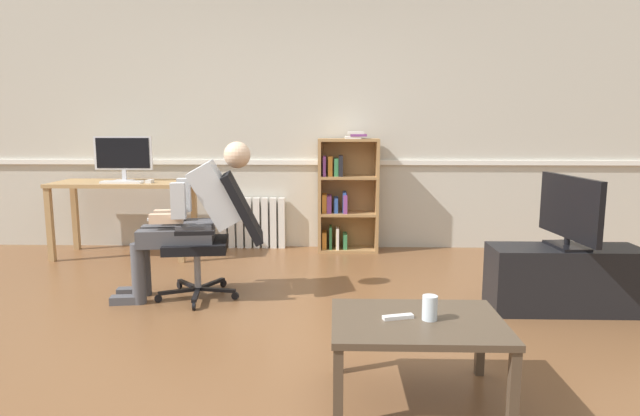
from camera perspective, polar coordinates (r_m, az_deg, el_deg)
name	(u,v)px	position (r m, az deg, el deg)	size (l,w,h in m)	color
ground_plane	(292,342)	(3.39, -3.03, -14.04)	(18.00, 18.00, 0.00)	brown
back_wall	(311,122)	(5.77, -1.00, 9.16)	(12.00, 0.13, 2.70)	beige
computer_desk	(124,192)	(5.71, -20.15, 1.57)	(1.35, 0.59, 0.76)	tan
imac_monitor	(123,155)	(5.75, -20.19, 5.33)	(0.58, 0.14, 0.45)	silver
keyboard	(122,182)	(5.55, -20.30, 2.60)	(0.40, 0.12, 0.02)	white
computer_mouse	(150,181)	(5.47, -17.65, 2.72)	(0.06, 0.10, 0.03)	white
bookshelf	(345,195)	(5.60, 2.63, 1.34)	(0.62, 0.29, 1.25)	#AD7F4C
radiator	(253,223)	(5.81, -7.18, -1.57)	(0.70, 0.08, 0.54)	white
office_chair	(217,230)	(4.16, -10.85, -2.35)	(0.83, 0.63, 0.96)	black
person_seated	(194,215)	(4.15, -13.29, -0.71)	(1.06, 0.45, 1.19)	#4C4C51
tv_stand	(564,279)	(4.21, 24.53, -6.90)	(1.05, 0.37, 0.46)	black
tv_screen	(569,210)	(4.11, 24.99, -0.24)	(0.23, 0.77, 0.50)	black
coffee_table	(417,329)	(2.66, 10.30, -12.54)	(0.81, 0.60, 0.40)	#4C3D2D
drinking_glass	(430,308)	(2.63, 11.59, -10.35)	(0.07, 0.07, 0.12)	silver
spare_remote	(398,317)	(2.63, 8.30, -11.39)	(0.04, 0.15, 0.02)	white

